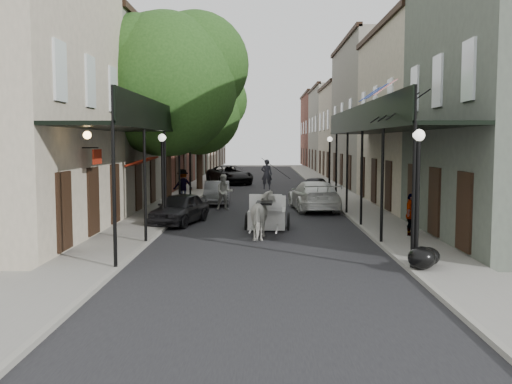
{
  "coord_description": "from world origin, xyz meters",
  "views": [
    {
      "loc": [
        -0.02,
        -17.14,
        3.49
      ],
      "look_at": [
        -0.27,
        4.42,
        1.6
      ],
      "focal_mm": 40.0,
      "sensor_mm": 36.0,
      "label": 1
    }
  ],
  "objects_px": {
    "lamppost_left": "(163,178)",
    "lamppost_right_near": "(417,196)",
    "tree_far": "(204,109)",
    "car_left_near": "(180,209)",
    "pedestrian_sidewalk_left": "(183,185)",
    "car_right_near": "(314,196)",
    "horse": "(264,215)",
    "carriage": "(268,201)",
    "lamppost_right_far": "(330,166)",
    "car_left_far": "(229,175)",
    "pedestrian_walking": "(224,192)",
    "car_left_mid": "(217,193)",
    "car_right_far": "(316,185)",
    "tree_near": "(175,79)",
    "pedestrian_sidewalk_right": "(411,215)"
  },
  "relations": [
    {
      "from": "tree_near",
      "to": "horse",
      "type": "height_order",
      "value": "tree_near"
    },
    {
      "from": "lamppost_right_near",
      "to": "carriage",
      "type": "xyz_separation_m",
      "value": [
        -3.91,
        7.97,
        -0.94
      ]
    },
    {
      "from": "lamppost_left",
      "to": "car_right_far",
      "type": "height_order",
      "value": "lamppost_left"
    },
    {
      "from": "lamppost_right_near",
      "to": "car_left_far",
      "type": "height_order",
      "value": "lamppost_right_near"
    },
    {
      "from": "lamppost_right_far",
      "to": "lamppost_right_near",
      "type": "bearing_deg",
      "value": -90.0
    },
    {
      "from": "carriage",
      "to": "car_left_near",
      "type": "distance_m",
      "value": 3.91
    },
    {
      "from": "horse",
      "to": "pedestrian_sidewalk_right",
      "type": "height_order",
      "value": "horse"
    },
    {
      "from": "tree_far",
      "to": "lamppost_left",
      "type": "relative_size",
      "value": 2.32
    },
    {
      "from": "lamppost_right_far",
      "to": "car_left_far",
      "type": "height_order",
      "value": "lamppost_right_far"
    },
    {
      "from": "lamppost_right_far",
      "to": "car_left_mid",
      "type": "distance_m",
      "value": 7.56
    },
    {
      "from": "tree_far",
      "to": "carriage",
      "type": "xyz_separation_m",
      "value": [
        4.44,
        -18.2,
        -4.73
      ]
    },
    {
      "from": "car_right_far",
      "to": "pedestrian_sidewalk_right",
      "type": "bearing_deg",
      "value": 118.91
    },
    {
      "from": "lamppost_left",
      "to": "carriage",
      "type": "distance_m",
      "value": 4.39
    },
    {
      "from": "tree_far",
      "to": "pedestrian_sidewalk_left",
      "type": "xyz_separation_m",
      "value": [
        -0.35,
        -8.89,
        -4.8
      ]
    },
    {
      "from": "car_right_near",
      "to": "car_right_far",
      "type": "bearing_deg",
      "value": -101.3
    },
    {
      "from": "lamppost_right_near",
      "to": "car_left_mid",
      "type": "relative_size",
      "value": 0.95
    },
    {
      "from": "car_left_far",
      "to": "lamppost_right_near",
      "type": "bearing_deg",
      "value": -101.5
    },
    {
      "from": "car_left_mid",
      "to": "car_right_near",
      "type": "bearing_deg",
      "value": -31.34
    },
    {
      "from": "pedestrian_walking",
      "to": "car_left_mid",
      "type": "relative_size",
      "value": 0.47
    },
    {
      "from": "horse",
      "to": "pedestrian_walking",
      "type": "height_order",
      "value": "pedestrian_walking"
    },
    {
      "from": "lamppost_left",
      "to": "carriage",
      "type": "height_order",
      "value": "lamppost_left"
    },
    {
      "from": "pedestrian_sidewalk_right",
      "to": "car_right_near",
      "type": "distance_m",
      "value": 9.03
    },
    {
      "from": "pedestrian_sidewalk_left",
      "to": "car_right_near",
      "type": "height_order",
      "value": "pedestrian_sidewalk_left"
    },
    {
      "from": "pedestrian_sidewalk_left",
      "to": "car_left_far",
      "type": "distance_m",
      "value": 15.12
    },
    {
      "from": "lamppost_right_far",
      "to": "tree_far",
      "type": "bearing_deg",
      "value": 143.49
    },
    {
      "from": "car_left_mid",
      "to": "car_right_far",
      "type": "height_order",
      "value": "car_left_mid"
    },
    {
      "from": "lamppost_right_near",
      "to": "car_left_far",
      "type": "xyz_separation_m",
      "value": [
        -6.9,
        32.3,
        -1.27
      ]
    },
    {
      "from": "lamppost_right_near",
      "to": "carriage",
      "type": "distance_m",
      "value": 8.93
    },
    {
      "from": "tree_near",
      "to": "pedestrian_sidewalk_left",
      "type": "distance_m",
      "value": 7.48
    },
    {
      "from": "horse",
      "to": "carriage",
      "type": "height_order",
      "value": "carriage"
    },
    {
      "from": "pedestrian_sidewalk_left",
      "to": "car_left_far",
      "type": "bearing_deg",
      "value": -127.32
    },
    {
      "from": "lamppost_right_far",
      "to": "car_right_near",
      "type": "xyz_separation_m",
      "value": [
        -1.5,
        -6.06,
        -1.29
      ]
    },
    {
      "from": "tree_near",
      "to": "car_left_mid",
      "type": "relative_size",
      "value": 2.47
    },
    {
      "from": "car_left_far",
      "to": "lamppost_left",
      "type": "bearing_deg",
      "value": -116.62
    },
    {
      "from": "lamppost_right_near",
      "to": "car_left_near",
      "type": "xyz_separation_m",
      "value": [
        -7.67,
        8.96,
        -1.38
      ]
    },
    {
      "from": "tree_far",
      "to": "car_left_near",
      "type": "relative_size",
      "value": 2.2
    },
    {
      "from": "carriage",
      "to": "car_right_near",
      "type": "relative_size",
      "value": 0.54
    },
    {
      "from": "pedestrian_walking",
      "to": "car_left_near",
      "type": "height_order",
      "value": "pedestrian_walking"
    },
    {
      "from": "car_left_near",
      "to": "pedestrian_sidewalk_right",
      "type": "bearing_deg",
      "value": -8.29
    },
    {
      "from": "lamppost_left",
      "to": "lamppost_right_near",
      "type": "bearing_deg",
      "value": -44.29
    },
    {
      "from": "carriage",
      "to": "car_left_near",
      "type": "xyz_separation_m",
      "value": [
        -3.76,
        0.99,
        -0.44
      ]
    },
    {
      "from": "tree_near",
      "to": "tree_far",
      "type": "xyz_separation_m",
      "value": [
        -0.05,
        14.0,
        -0.65
      ]
    },
    {
      "from": "lamppost_right_far",
      "to": "car_left_mid",
      "type": "height_order",
      "value": "lamppost_right_far"
    },
    {
      "from": "pedestrian_sidewalk_right",
      "to": "car_left_mid",
      "type": "relative_size",
      "value": 0.39
    },
    {
      "from": "car_right_far",
      "to": "car_left_near",
      "type": "bearing_deg",
      "value": 86.58
    },
    {
      "from": "tree_near",
      "to": "carriage",
      "type": "height_order",
      "value": "tree_near"
    },
    {
      "from": "pedestrian_walking",
      "to": "pedestrian_sidewalk_right",
      "type": "xyz_separation_m",
      "value": [
        7.33,
        -8.72,
        -0.04
      ]
    },
    {
      "from": "pedestrian_walking",
      "to": "car_left_far",
      "type": "distance_m",
      "value": 18.26
    },
    {
      "from": "car_right_near",
      "to": "car_right_far",
      "type": "relative_size",
      "value": 1.5
    },
    {
      "from": "lamppost_right_far",
      "to": "pedestrian_sidewalk_left",
      "type": "bearing_deg",
      "value": -162.67
    }
  ]
}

